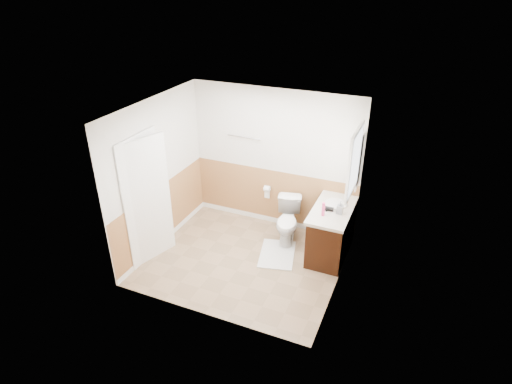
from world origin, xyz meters
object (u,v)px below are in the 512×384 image
at_px(toilet, 288,221).
at_px(bath_mat, 277,254).
at_px(soap_dispenser, 340,208).
at_px(lotion_bottle, 323,209).
at_px(vanity_cabinet, 331,233).

relative_size(toilet, bath_mat, 0.92).
bearing_deg(soap_dispenser, bath_mat, -162.84).
bearing_deg(soap_dispenser, lotion_bottle, -143.67).
bearing_deg(vanity_cabinet, soap_dispenser, -40.17).
distance_m(lotion_bottle, soap_dispenser, 0.27).
xyz_separation_m(toilet, bath_mat, (0.00, -0.49, -0.36)).
distance_m(toilet, lotion_bottle, 0.97).
bearing_deg(bath_mat, soap_dispenser, 17.16).
distance_m(toilet, soap_dispenser, 1.09).
bearing_deg(bath_mat, vanity_cabinet, 25.97).
bearing_deg(toilet, lotion_bottle, -42.51).
height_order(vanity_cabinet, lotion_bottle, lotion_bottle).
distance_m(vanity_cabinet, soap_dispenser, 0.58).
relative_size(vanity_cabinet, soap_dispenser, 5.33).
relative_size(toilet, soap_dispenser, 3.55).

